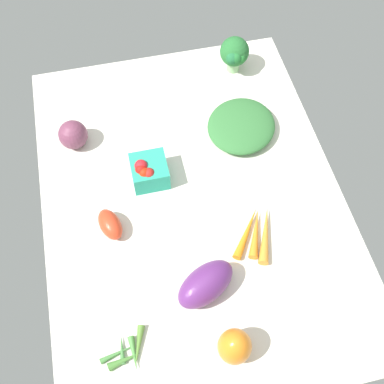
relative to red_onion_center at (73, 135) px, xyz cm
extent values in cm
cube|color=silver|center=(-23.42, -27.44, -4.92)|extent=(104.00, 76.00, 2.00)
sphere|color=#753A53|center=(0.00, 0.00, 0.00)|extent=(7.83, 7.83, 7.83)
ellipsoid|color=#357438|center=(-5.85, -45.37, -1.54)|extent=(27.12, 26.86, 4.76)
cube|color=teal|center=(-15.63, -18.00, -0.77)|extent=(9.18, 9.18, 6.29)
sphere|color=red|center=(-16.57, -15.89, 2.08)|extent=(3.05, 3.05, 3.05)
sphere|color=red|center=(-15.50, -16.06, 2.12)|extent=(3.38, 3.38, 3.38)
sphere|color=red|center=(-17.68, -16.55, 2.05)|extent=(2.83, 2.83, 2.83)
sphere|color=red|center=(-17.99, -17.56, 1.80)|extent=(3.10, 3.10, 3.10)
cone|color=orange|center=(-38.49, -42.29, -2.67)|extent=(15.28, 7.86, 2.50)
cone|color=orange|center=(-37.60, -40.09, -2.80)|extent=(13.06, 7.01, 2.24)
cone|color=orange|center=(-36.83, -38.16, -2.83)|extent=(13.46, 10.47, 2.18)
ellipsoid|color=red|center=(-28.25, -5.99, -1.43)|extent=(9.87, 7.40, 4.97)
ellipsoid|color=orange|center=(-63.24, -27.82, 0.92)|extent=(10.10, 10.10, 9.67)
cone|color=#4D8F40|center=(-59.12, -6.64, -3.16)|extent=(7.33, 1.69, 1.51)
cone|color=#4A8942|center=(-58.23, -3.43, -3.27)|extent=(3.09, 8.25, 1.29)
cone|color=#478343|center=(-57.61, -4.30, -3.28)|extent=(6.38, 1.70, 1.26)
cone|color=#4B8738|center=(-60.02, -4.53, -3.01)|extent=(3.28, 7.49, 1.82)
cone|color=#538232|center=(-57.78, -7.86, -3.07)|extent=(8.74, 4.28, 1.69)
ellipsoid|color=#642C75|center=(-48.57, -24.87, 0.07)|extent=(13.72, 16.59, 7.97)
cylinder|color=#93C387|center=(17.73, -49.55, -2.01)|extent=(3.83, 3.83, 3.82)
sphere|color=#276C31|center=(17.73, -49.55, 3.14)|extent=(8.63, 8.63, 8.63)
sphere|color=#23712C|center=(14.41, -50.47, 3.34)|extent=(2.85, 2.85, 2.85)
sphere|color=#216738|center=(14.64, -48.02, 3.76)|extent=(3.69, 3.69, 3.69)
sphere|color=#247032|center=(14.34, -48.94, 3.91)|extent=(3.40, 3.40, 3.40)
sphere|color=#2C7235|center=(14.43, -48.53, 3.72)|extent=(2.84, 2.84, 2.84)
camera|label=1|loc=(-83.46, -13.85, 101.05)|focal=44.32mm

